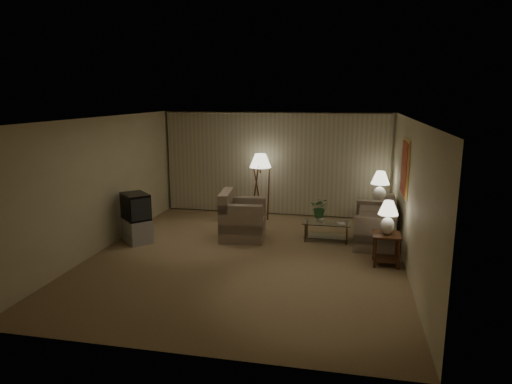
% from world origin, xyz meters
% --- Properties ---
extents(ground, '(7.00, 7.00, 0.00)m').
position_xyz_m(ground, '(0.00, 0.00, 0.00)').
color(ground, tan).
rests_on(ground, ground).
extents(room_shell, '(6.04, 7.02, 2.72)m').
position_xyz_m(room_shell, '(0.02, 1.51, 1.75)').
color(room_shell, beige).
rests_on(room_shell, ground).
extents(sofa, '(1.73, 0.97, 0.73)m').
position_xyz_m(sofa, '(2.50, 1.49, 0.37)').
color(sofa, gray).
rests_on(sofa, ground).
extents(armchair, '(1.19, 1.14, 0.84)m').
position_xyz_m(armchair, '(-0.34, 1.19, 0.42)').
color(armchair, gray).
rests_on(armchair, ground).
extents(side_table_near, '(0.51, 0.51, 0.60)m').
position_xyz_m(side_table_near, '(2.65, 0.14, 0.41)').
color(side_table_near, '#3D1E10').
rests_on(side_table_near, ground).
extents(side_table_far, '(0.45, 0.38, 0.60)m').
position_xyz_m(side_table_far, '(2.65, 2.74, 0.39)').
color(side_table_far, '#3D1E10').
rests_on(side_table_far, ground).
extents(table_lamp_near, '(0.37, 0.37, 0.63)m').
position_xyz_m(table_lamp_near, '(2.65, 0.14, 0.97)').
color(table_lamp_near, white).
rests_on(table_lamp_near, side_table_near).
extents(table_lamp_far, '(0.44, 0.44, 0.76)m').
position_xyz_m(table_lamp_far, '(2.65, 2.74, 1.05)').
color(table_lamp_far, white).
rests_on(table_lamp_far, side_table_far).
extents(coffee_table, '(1.02, 0.55, 0.41)m').
position_xyz_m(coffee_table, '(1.48, 1.39, 0.28)').
color(coffee_table, silver).
rests_on(coffee_table, ground).
extents(tv_cabinet, '(1.21, 1.21, 0.50)m').
position_xyz_m(tv_cabinet, '(-2.55, 0.50, 0.25)').
color(tv_cabinet, '#A09FA2').
rests_on(tv_cabinet, ground).
extents(crt_tv, '(1.12, 1.12, 0.56)m').
position_xyz_m(crt_tv, '(-2.55, 0.50, 0.78)').
color(crt_tv, black).
rests_on(crt_tv, tv_cabinet).
extents(floor_lamp, '(0.54, 0.54, 1.67)m').
position_xyz_m(floor_lamp, '(-0.28, 2.88, 0.88)').
color(floor_lamp, '#3D1E10').
rests_on(floor_lamp, ground).
extents(ottoman, '(0.75, 0.75, 0.39)m').
position_xyz_m(ottoman, '(-0.79, 2.64, 0.20)').
color(ottoman, '#B0623B').
rests_on(ottoman, ground).
extents(vase, '(0.19, 0.19, 0.17)m').
position_xyz_m(vase, '(1.33, 1.39, 0.50)').
color(vase, white).
rests_on(vase, coffee_table).
extents(flowers, '(0.42, 0.37, 0.44)m').
position_xyz_m(flowers, '(1.33, 1.39, 0.80)').
color(flowers, '#2E672F').
rests_on(flowers, vase).
extents(book, '(0.19, 0.23, 0.02)m').
position_xyz_m(book, '(1.73, 1.29, 0.42)').
color(book, olive).
rests_on(book, coffee_table).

